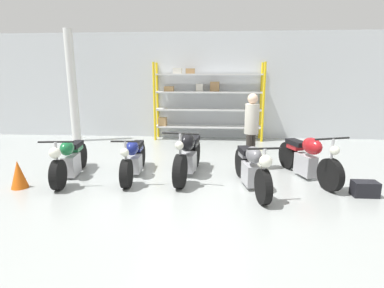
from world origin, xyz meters
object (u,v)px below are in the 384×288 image
at_px(shelving_rack, 205,99).
at_px(motorcycle_black, 188,155).
at_px(motorcycle_green, 70,160).
at_px(motorcycle_grey, 251,167).
at_px(person_browsing, 252,125).
at_px(toolbox, 365,189).
at_px(motorcycle_red, 307,158).
at_px(motorcycle_blue, 134,158).
at_px(traffic_cone, 19,174).

distance_m(shelving_rack, motorcycle_black, 4.08).
relative_size(motorcycle_green, motorcycle_grey, 0.98).
bearing_deg(motorcycle_black, person_browsing, 119.30).
height_order(person_browsing, toolbox, person_browsing).
distance_m(shelving_rack, motorcycle_red, 4.66).
height_order(shelving_rack, toolbox, shelving_rack).
relative_size(motorcycle_green, motorcycle_blue, 1.01).
relative_size(motorcycle_red, traffic_cone, 3.73).
bearing_deg(shelving_rack, motorcycle_red, -59.79).
height_order(motorcycle_black, motorcycle_red, motorcycle_black).
relative_size(motorcycle_black, toolbox, 4.76).
distance_m(motorcycle_blue, person_browsing, 2.74).
relative_size(shelving_rack, traffic_cone, 6.68).
bearing_deg(motorcycle_blue, person_browsing, 100.82).
height_order(motorcycle_red, person_browsing, person_browsing).
bearing_deg(motorcycle_black, motorcycle_blue, -78.62).
xyz_separation_m(shelving_rack, motorcycle_grey, (1.04, -4.64, -0.95)).
distance_m(shelving_rack, person_browsing, 3.63).
distance_m(motorcycle_black, person_browsing, 1.61).
bearing_deg(traffic_cone, motorcycle_red, 9.63).
xyz_separation_m(motorcycle_green, person_browsing, (3.92, 0.83, 0.65)).
distance_m(motorcycle_red, traffic_cone, 5.85).
bearing_deg(toolbox, motorcycle_blue, 169.41).
distance_m(motorcycle_green, person_browsing, 4.06).
height_order(motorcycle_blue, motorcycle_black, motorcycle_black).
bearing_deg(person_browsing, motorcycle_black, 56.50).
bearing_deg(person_browsing, shelving_rack, -36.10).
bearing_deg(motorcycle_blue, motorcycle_grey, 73.49).
bearing_deg(motorcycle_grey, shelving_rack, -177.18).
bearing_deg(motorcycle_red, toolbox, 21.63).
bearing_deg(motorcycle_red, person_browsing, -132.94).
xyz_separation_m(motorcycle_grey, toolbox, (2.03, -0.24, -0.29)).
distance_m(motorcycle_blue, toolbox, 4.57).
bearing_deg(shelving_rack, person_browsing, -71.13).
xyz_separation_m(motorcycle_blue, motorcycle_grey, (2.46, -0.60, 0.04)).
distance_m(motorcycle_black, toolbox, 3.44).
bearing_deg(motorcycle_green, motorcycle_black, 88.87).
xyz_separation_m(person_browsing, toolbox, (1.90, -1.46, -0.91)).
relative_size(motorcycle_blue, toolbox, 4.51).
distance_m(motorcycle_grey, toolbox, 2.06).
height_order(motorcycle_black, motorcycle_grey, motorcycle_black).
bearing_deg(shelving_rack, motorcycle_green, -122.94).
bearing_deg(motorcycle_green, traffic_cone, -53.99).
bearing_deg(toolbox, motorcycle_grey, 173.28).
distance_m(motorcycle_green, motorcycle_red, 5.06).
relative_size(motorcycle_green, toolbox, 4.56).
relative_size(shelving_rack, toolbox, 8.35).
bearing_deg(traffic_cone, person_browsing, 18.00).
height_order(shelving_rack, person_browsing, shelving_rack).
relative_size(motorcycle_black, traffic_cone, 3.81).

